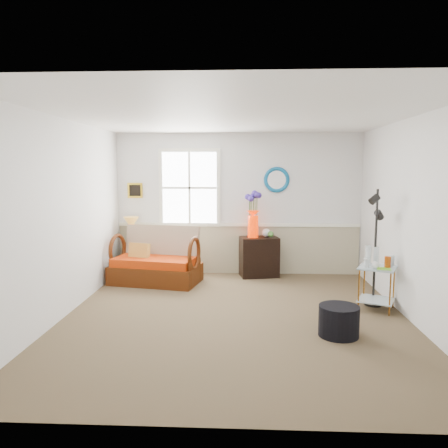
{
  "coord_description": "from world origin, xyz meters",
  "views": [
    {
      "loc": [
        0.12,
        -5.56,
        1.93
      ],
      "look_at": [
        -0.16,
        0.4,
        1.19
      ],
      "focal_mm": 35.0,
      "sensor_mm": 36.0,
      "label": 1
    }
  ],
  "objects_px": {
    "loveseat": "(156,255)",
    "floor_lamp": "(375,248)",
    "ottoman": "(339,321)",
    "side_table": "(377,288)",
    "cabinet": "(259,257)",
    "lamp_stand": "(133,259)"
  },
  "relations": [
    {
      "from": "floor_lamp",
      "to": "ottoman",
      "type": "relative_size",
      "value": 3.55
    },
    {
      "from": "loveseat",
      "to": "floor_lamp",
      "type": "xyz_separation_m",
      "value": [
        3.37,
        -1.1,
        0.36
      ]
    },
    {
      "from": "ottoman",
      "to": "side_table",
      "type": "bearing_deg",
      "value": 54.24
    },
    {
      "from": "lamp_stand",
      "to": "side_table",
      "type": "height_order",
      "value": "side_table"
    },
    {
      "from": "lamp_stand",
      "to": "floor_lamp",
      "type": "xyz_separation_m",
      "value": [
        3.91,
        -1.66,
        0.54
      ]
    },
    {
      "from": "lamp_stand",
      "to": "ottoman",
      "type": "distance_m",
      "value": 4.27
    },
    {
      "from": "loveseat",
      "to": "side_table",
      "type": "relative_size",
      "value": 2.43
    },
    {
      "from": "lamp_stand",
      "to": "cabinet",
      "type": "distance_m",
      "value": 2.32
    },
    {
      "from": "ottoman",
      "to": "loveseat",
      "type": "bearing_deg",
      "value": 138.68
    },
    {
      "from": "cabinet",
      "to": "side_table",
      "type": "relative_size",
      "value": 1.2
    },
    {
      "from": "loveseat",
      "to": "side_table",
      "type": "xyz_separation_m",
      "value": [
        3.35,
        -1.3,
        -0.18
      ]
    },
    {
      "from": "lamp_stand",
      "to": "ottoman",
      "type": "relative_size",
      "value": 1.24
    },
    {
      "from": "loveseat",
      "to": "lamp_stand",
      "type": "height_order",
      "value": "loveseat"
    },
    {
      "from": "cabinet",
      "to": "lamp_stand",
      "type": "bearing_deg",
      "value": 168.65
    },
    {
      "from": "lamp_stand",
      "to": "ottoman",
      "type": "height_order",
      "value": "lamp_stand"
    },
    {
      "from": "side_table",
      "to": "ottoman",
      "type": "distance_m",
      "value": 1.25
    },
    {
      "from": "floor_lamp",
      "to": "ottoman",
      "type": "bearing_deg",
      "value": -142.46
    },
    {
      "from": "cabinet",
      "to": "floor_lamp",
      "type": "height_order",
      "value": "floor_lamp"
    },
    {
      "from": "loveseat",
      "to": "floor_lamp",
      "type": "distance_m",
      "value": 3.56
    },
    {
      "from": "loveseat",
      "to": "ottoman",
      "type": "bearing_deg",
      "value": -30.1
    },
    {
      "from": "loveseat",
      "to": "floor_lamp",
      "type": "height_order",
      "value": "floor_lamp"
    },
    {
      "from": "cabinet",
      "to": "side_table",
      "type": "height_order",
      "value": "cabinet"
    }
  ]
}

